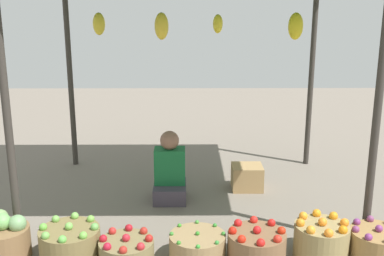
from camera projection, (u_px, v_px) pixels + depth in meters
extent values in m
plane|color=slate|center=(192.00, 196.00, 5.44)|extent=(14.00, 14.00, 0.00)
cylinder|color=#38332D|center=(8.00, 123.00, 4.05)|extent=(0.07, 0.07, 2.29)
cylinder|color=#38332D|center=(376.00, 123.00, 4.08)|extent=(0.07, 0.07, 2.29)
cylinder|color=#38332D|center=(70.00, 81.00, 6.21)|extent=(0.07, 0.07, 2.29)
cylinder|color=#38332D|center=(311.00, 81.00, 6.24)|extent=(0.07, 0.07, 2.29)
ellipsoid|color=yellow|center=(99.00, 24.00, 5.30)|extent=(0.14, 0.14, 0.25)
ellipsoid|color=yellow|center=(162.00, 26.00, 4.81)|extent=(0.14, 0.14, 0.27)
ellipsoid|color=yellow|center=(218.00, 24.00, 5.32)|extent=(0.11, 0.11, 0.21)
ellipsoid|color=yellow|center=(296.00, 26.00, 4.80)|extent=(0.15, 0.15, 0.27)
cube|color=#443E4B|center=(170.00, 192.00, 5.32)|extent=(0.36, 0.44, 0.18)
cube|color=#1A6A36|center=(170.00, 166.00, 5.29)|extent=(0.34, 0.22, 0.40)
sphere|color=#8C624C|center=(170.00, 140.00, 5.22)|extent=(0.21, 0.21, 0.21)
cylinder|color=olive|center=(4.00, 243.00, 4.10)|extent=(0.44, 0.44, 0.27)
sphere|color=#73B05F|center=(2.00, 222.00, 4.05)|extent=(0.15, 0.15, 0.15)
sphere|color=#75A268|center=(17.00, 223.00, 4.05)|extent=(0.15, 0.15, 0.15)
sphere|color=#7BA25F|center=(0.00, 218.00, 4.16)|extent=(0.15, 0.15, 0.15)
cylinder|color=olive|center=(70.00, 244.00, 4.08)|extent=(0.52, 0.52, 0.28)
sphere|color=#72B94E|center=(69.00, 226.00, 4.04)|extent=(0.07, 0.07, 0.07)
sphere|color=#66A950|center=(95.00, 227.00, 4.04)|extent=(0.07, 0.07, 0.07)
sphere|color=#71B044|center=(91.00, 219.00, 4.19)|extent=(0.07, 0.07, 0.07)
sphere|color=#74B84F|center=(75.00, 216.00, 4.25)|extent=(0.07, 0.07, 0.07)
sphere|color=#6FAD4C|center=(56.00, 219.00, 4.18)|extent=(0.07, 0.07, 0.07)
sphere|color=#64B13E|center=(43.00, 227.00, 4.04)|extent=(0.07, 0.07, 0.07)
sphere|color=#6CAB4D|center=(45.00, 236.00, 3.89)|extent=(0.07, 0.07, 0.07)
sphere|color=#62B74A|center=(62.00, 239.00, 3.83)|extent=(0.07, 0.07, 0.07)
sphere|color=#6EB746|center=(83.00, 236.00, 3.89)|extent=(0.07, 0.07, 0.07)
cylinder|color=olive|center=(127.00, 252.00, 4.01)|extent=(0.46, 0.46, 0.21)
sphere|color=red|center=(126.00, 238.00, 3.97)|extent=(0.07, 0.07, 0.07)
sphere|color=#AE1F1B|center=(149.00, 238.00, 3.98)|extent=(0.07, 0.07, 0.07)
sphere|color=#AE281E|center=(144.00, 231.00, 4.11)|extent=(0.07, 0.07, 0.07)
sphere|color=#AE1721|center=(129.00, 228.00, 4.16)|extent=(0.07, 0.07, 0.07)
sphere|color=red|center=(112.00, 231.00, 4.10)|extent=(0.07, 0.07, 0.07)
sphere|color=#AE1723|center=(103.00, 239.00, 3.97)|extent=(0.07, 0.07, 0.07)
sphere|color=#B4182D|center=(107.00, 247.00, 3.84)|extent=(0.07, 0.07, 0.07)
sphere|color=#AB271E|center=(123.00, 250.00, 3.79)|extent=(0.07, 0.07, 0.07)
sphere|color=#B7252B|center=(141.00, 247.00, 3.85)|extent=(0.07, 0.07, 0.07)
cylinder|color=#977A50|center=(197.00, 247.00, 4.06)|extent=(0.48, 0.48, 0.24)
sphere|color=#2E8324|center=(198.00, 233.00, 4.03)|extent=(0.04, 0.04, 0.04)
sphere|color=#388830|center=(223.00, 234.00, 4.03)|extent=(0.04, 0.04, 0.04)
sphere|color=#2E842A|center=(215.00, 225.00, 4.18)|extent=(0.04, 0.04, 0.04)
sphere|color=#408F34|center=(197.00, 222.00, 4.24)|extent=(0.04, 0.04, 0.04)
sphere|color=#369025|center=(179.00, 225.00, 4.18)|extent=(0.04, 0.04, 0.04)
sphere|color=#38832E|center=(172.00, 234.00, 4.02)|extent=(0.04, 0.04, 0.04)
sphere|color=#338326|center=(179.00, 243.00, 3.87)|extent=(0.04, 0.04, 0.04)
sphere|color=green|center=(198.00, 247.00, 3.81)|extent=(0.04, 0.04, 0.04)
sphere|color=#348A34|center=(217.00, 243.00, 3.88)|extent=(0.04, 0.04, 0.04)
cylinder|color=brown|center=(256.00, 248.00, 4.02)|extent=(0.49, 0.49, 0.27)
sphere|color=red|center=(257.00, 230.00, 3.98)|extent=(0.07, 0.07, 0.07)
sphere|color=red|center=(282.00, 231.00, 3.98)|extent=(0.07, 0.07, 0.07)
sphere|color=red|center=(271.00, 223.00, 4.12)|extent=(0.07, 0.07, 0.07)
sphere|color=red|center=(254.00, 220.00, 4.18)|extent=(0.07, 0.07, 0.07)
sphere|color=red|center=(238.00, 223.00, 4.12)|extent=(0.07, 0.07, 0.07)
sphere|color=red|center=(233.00, 231.00, 3.98)|extent=(0.07, 0.07, 0.07)
sphere|color=red|center=(242.00, 239.00, 3.84)|extent=(0.07, 0.07, 0.07)
sphere|color=red|center=(261.00, 243.00, 3.78)|extent=(0.07, 0.07, 0.07)
sphere|color=red|center=(278.00, 239.00, 3.84)|extent=(0.07, 0.07, 0.07)
cylinder|color=#968351|center=(321.00, 241.00, 4.12)|extent=(0.47, 0.47, 0.29)
sphere|color=orange|center=(323.00, 222.00, 4.07)|extent=(0.08, 0.08, 0.08)
sphere|color=orange|center=(345.00, 223.00, 4.08)|extent=(0.08, 0.08, 0.08)
sphere|color=orange|center=(333.00, 216.00, 4.21)|extent=(0.08, 0.08, 0.08)
sphere|color=orange|center=(317.00, 213.00, 4.26)|extent=(0.08, 0.08, 0.08)
sphere|color=orange|center=(303.00, 216.00, 4.20)|extent=(0.08, 0.08, 0.08)
sphere|color=orange|center=(300.00, 223.00, 4.07)|extent=(0.08, 0.08, 0.08)
sphere|color=orange|center=(311.00, 230.00, 3.94)|extent=(0.08, 0.08, 0.08)
sphere|color=orange|center=(329.00, 233.00, 3.89)|extent=(0.08, 0.08, 0.08)
sphere|color=orange|center=(343.00, 230.00, 3.95)|extent=(0.08, 0.08, 0.08)
cylinder|color=olive|center=(377.00, 245.00, 4.08)|extent=(0.47, 0.47, 0.26)
sphere|color=#833576|center=(379.00, 229.00, 4.04)|extent=(0.06, 0.06, 0.06)
sphere|color=#7D3E69|center=(370.00, 219.00, 4.23)|extent=(0.06, 0.06, 0.06)
sphere|color=#803379|center=(357.00, 222.00, 4.18)|extent=(0.06, 0.06, 0.06)
sphere|color=#7D396A|center=(356.00, 229.00, 4.04)|extent=(0.06, 0.06, 0.06)
sphere|color=#803577|center=(369.00, 237.00, 3.91)|extent=(0.06, 0.06, 0.06)
cube|color=#AA8553|center=(247.00, 177.00, 5.61)|extent=(0.36, 0.32, 0.29)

